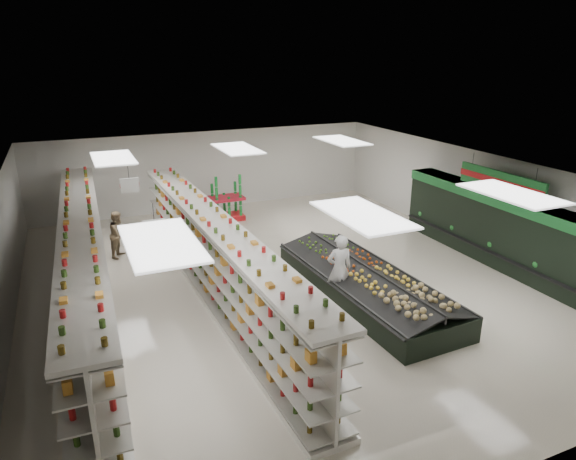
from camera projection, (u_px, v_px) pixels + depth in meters
name	position (u px, v px, depth m)	size (l,w,h in m)	color
floor	(284.00, 280.00, 14.80)	(16.00, 16.00, 0.00)	beige
ceiling	(284.00, 172.00, 13.75)	(14.00, 16.00, 0.02)	white
wall_back	(208.00, 170.00, 21.20)	(14.00, 0.02, 3.20)	silver
wall_front	(503.00, 395.00, 7.35)	(14.00, 0.02, 3.20)	silver
wall_left	(1.00, 268.00, 11.64)	(0.02, 16.00, 3.20)	silver
wall_right	(479.00, 200.00, 16.91)	(0.02, 16.00, 3.20)	silver
produce_wall_case	(501.00, 226.00, 15.56)	(0.93, 8.00, 2.20)	black
aisle_sign_near	(155.00, 229.00, 10.73)	(0.52, 0.06, 0.75)	white
aisle_sign_far	(130.00, 185.00, 14.19)	(0.52, 0.06, 0.75)	white
hortifruti_banner	(500.00, 182.00, 14.98)	(0.12, 3.20, 0.95)	#1E7030
gondola_left	(85.00, 268.00, 13.03)	(1.40, 13.17, 2.28)	silver
gondola_center	(215.00, 262.00, 13.53)	(1.34, 12.73, 2.20)	silver
produce_island	(365.00, 283.00, 13.69)	(2.48, 6.24, 0.92)	black
soda_endcap	(226.00, 200.00, 19.87)	(1.30, 0.89, 1.66)	red
shopper_main	(339.00, 269.00, 13.27)	(0.68, 0.45, 1.86)	white
shopper_background	(119.00, 234.00, 16.32)	(0.73, 0.45, 1.51)	tan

